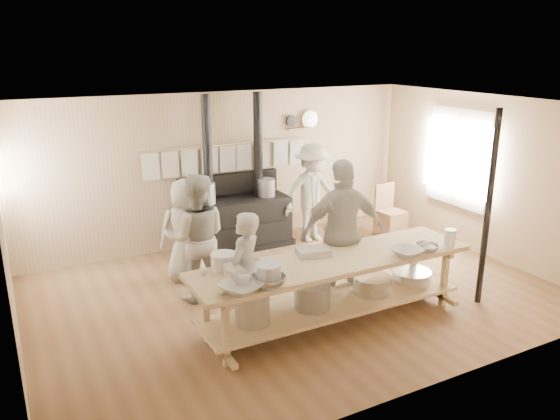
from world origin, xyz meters
The scene contains 24 objects.
ground centered at (0.00, 0.00, 0.00)m, with size 7.00×7.00×0.00m, color brown.
room_shell centered at (0.00, 0.00, 1.62)m, with size 7.00×7.00×7.00m.
window_right centered at (3.47, 0.60, 1.50)m, with size 0.09×1.50×1.65m.
left_opening centered at (-3.45, 2.00, 1.60)m, with size 0.00×0.90×0.90m.
stove centered at (-0.01, 2.12, 0.52)m, with size 1.90×0.75×2.60m.
towel_rail centered at (0.00, 2.40, 1.55)m, with size 3.00×0.04×0.47m.
back_wall_shelf centered at (1.46, 2.43, 2.00)m, with size 0.63×0.14×0.32m.
prep_table centered at (-0.01, -0.90, 0.52)m, with size 3.60×0.90×0.85m.
support_post centered at (2.05, -1.35, 1.30)m, with size 0.08×0.08×2.60m, color black.
cook_far_left centered at (-1.08, -0.66, 0.76)m, with size 0.56×0.37×1.53m, color #ABA997.
cook_left centered at (-1.25, 0.51, 0.87)m, with size 0.85×0.66×1.75m, color #ABA997.
cook_center centered at (-1.18, 1.19, 0.76)m, with size 0.74×0.48×1.52m, color #ABA997.
cook_right centered at (0.44, -0.43, 0.97)m, with size 1.14×0.48×1.95m, color #ABA997.
cook_by_window centered at (1.32, 1.79, 0.87)m, with size 1.12×0.64×1.74m, color #ABA997.
chair centered at (2.70, 1.35, 0.28)m, with size 0.47×0.47×0.94m.
bowl_white_a centered at (-1.37, -1.23, 0.90)m, with size 0.44×0.44×0.11m, color white.
bowl_steel_a centered at (-1.03, -1.23, 0.90)m, with size 0.35×0.35×0.11m, color silver.
bowl_white_b centered at (0.85, -1.23, 0.90)m, with size 0.37×0.37×0.09m, color white.
bowl_steel_b centered at (1.18, -1.23, 0.90)m, with size 0.29×0.29×0.09m, color silver.
roasting_pan centered at (-0.16, -0.69, 0.89)m, with size 0.40×0.27×0.09m, color #B2B2B7.
mixing_bowl_large centered at (-1.18, -0.92, 0.93)m, with size 0.49×0.49×0.16m, color silver.
bucket_galv centered at (-1.06, -1.23, 0.98)m, with size 0.27×0.27×0.25m, color gray.
deep_bowl_enamel centered at (-1.30, -0.57, 0.94)m, with size 0.30×0.30×0.19m, color white.
pitcher centered at (1.55, -1.23, 0.96)m, with size 0.14×0.14×0.23m, color white.
Camera 1 is at (-3.44, -6.04, 3.33)m, focal length 35.00 mm.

